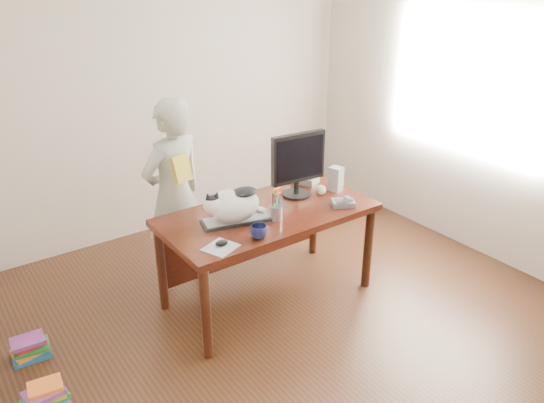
{
  "coord_description": "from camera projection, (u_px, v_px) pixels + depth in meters",
  "views": [
    {
      "loc": [
        -2.05,
        -2.31,
        2.44
      ],
      "look_at": [
        0.0,
        0.55,
        0.85
      ],
      "focal_mm": 35.0,
      "sensor_mm": 36.0,
      "label": 1
    }
  ],
  "objects": [
    {
      "name": "book_pile_a",
      "position": [
        47.0,
        398.0,
        3.14
      ],
      "size": [
        0.27,
        0.22,
        0.18
      ],
      "color": "red",
      "rests_on": "ground"
    },
    {
      "name": "cat",
      "position": [
        234.0,
        205.0,
        3.72
      ],
      "size": [
        0.48,
        0.31,
        0.27
      ],
      "rotation": [
        0.0,
        0.0,
        -0.25
      ],
      "color": "white",
      "rests_on": "keyboard"
    },
    {
      "name": "pen_cup",
      "position": [
        276.0,
        211.0,
        3.79
      ],
      "size": [
        0.11,
        0.11,
        0.24
      ],
      "rotation": [
        0.0,
        0.0,
        0.15
      ],
      "color": "gray",
      "rests_on": "desk"
    },
    {
      "name": "phone",
      "position": [
        344.0,
        203.0,
        4.02
      ],
      "size": [
        0.21,
        0.19,
        0.08
      ],
      "rotation": [
        0.0,
        0.0,
        -0.54
      ],
      "color": "slate",
      "rests_on": "desk"
    },
    {
      "name": "held_book",
      "position": [
        182.0,
        169.0,
        3.91
      ],
      "size": [
        0.16,
        0.12,
        0.2
      ],
      "rotation": [
        0.0,
        0.0,
        0.25
      ],
      "color": "gold",
      "rests_on": "person"
    },
    {
      "name": "book_pile_b",
      "position": [
        30.0,
        348.0,
        3.56
      ],
      "size": [
        0.26,
        0.2,
        0.15
      ],
      "color": "#1B62A5",
      "rests_on": "ground"
    },
    {
      "name": "book_stack",
      "position": [
        228.0,
        199.0,
        4.06
      ],
      "size": [
        0.24,
        0.19,
        0.08
      ],
      "rotation": [
        0.0,
        0.0,
        -0.1
      ],
      "color": "#551B16",
      "rests_on": "desk"
    },
    {
      "name": "keyboard",
      "position": [
        236.0,
        220.0,
        3.78
      ],
      "size": [
        0.52,
        0.3,
        0.03
      ],
      "rotation": [
        0.0,
        0.0,
        -0.25
      ],
      "color": "black",
      "rests_on": "desk"
    },
    {
      "name": "calculator",
      "position": [
        305.0,
        179.0,
        4.45
      ],
      "size": [
        0.22,
        0.25,
        0.06
      ],
      "rotation": [
        0.0,
        0.0,
        0.42
      ],
      "color": "slate",
      "rests_on": "desk"
    },
    {
      "name": "room",
      "position": [
        324.0,
        157.0,
        3.25
      ],
      "size": [
        4.5,
        4.5,
        4.5
      ],
      "color": "black",
      "rests_on": "ground"
    },
    {
      "name": "mousepad",
      "position": [
        221.0,
        247.0,
        3.44
      ],
      "size": [
        0.26,
        0.25,
        0.0
      ],
      "rotation": [
        0.0,
        0.0,
        0.38
      ],
      "color": "silver",
      "rests_on": "desk"
    },
    {
      "name": "person",
      "position": [
        174.0,
        195.0,
        4.15
      ],
      "size": [
        0.64,
        0.5,
        1.55
      ],
      "primitive_type": "imported",
      "rotation": [
        0.0,
        0.0,
        3.4
      ],
      "color": "beige",
      "rests_on": "ground"
    },
    {
      "name": "coffee_mug",
      "position": [
        259.0,
        232.0,
        3.54
      ],
      "size": [
        0.15,
        0.15,
        0.09
      ],
      "primitive_type": "imported",
      "rotation": [
        0.0,
        0.0,
        0.34
      ],
      "color": "black",
      "rests_on": "desk"
    },
    {
      "name": "mouse",
      "position": [
        222.0,
        243.0,
        3.45
      ],
      "size": [
        0.11,
        0.09,
        0.04
      ],
      "rotation": [
        0.0,
        0.0,
        0.38
      ],
      "color": "black",
      "rests_on": "mousepad"
    },
    {
      "name": "monitor",
      "position": [
        298.0,
        161.0,
        4.08
      ],
      "size": [
        0.46,
        0.24,
        0.52
      ],
      "rotation": [
        0.0,
        0.0,
        -0.09
      ],
      "color": "black",
      "rests_on": "desk"
    },
    {
      "name": "desk",
      "position": [
        262.0,
        225.0,
        4.06
      ],
      "size": [
        1.6,
        0.8,
        0.75
      ],
      "color": "black",
      "rests_on": "ground"
    },
    {
      "name": "baseball",
      "position": [
        321.0,
        190.0,
        4.21
      ],
      "size": [
        0.08,
        0.08,
        0.08
      ],
      "rotation": [
        0.0,
        0.0,
        0.05
      ],
      "color": "white",
      "rests_on": "desk"
    },
    {
      "name": "speaker",
      "position": [
        336.0,
        179.0,
        4.26
      ],
      "size": [
        0.11,
        0.12,
        0.2
      ],
      "rotation": [
        0.0,
        0.0,
        0.28
      ],
      "color": "#98989A",
      "rests_on": "desk"
    }
  ]
}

